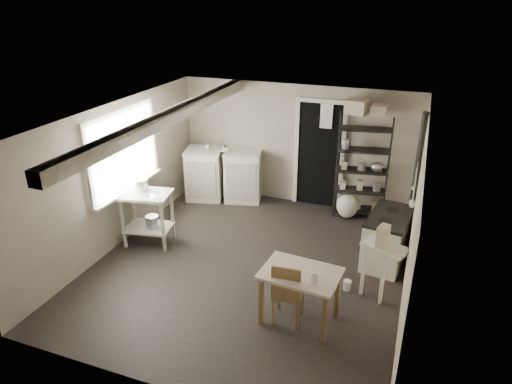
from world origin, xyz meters
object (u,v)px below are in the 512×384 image
(shelf_rack, at_px, (362,167))
(stockpot, at_px, (141,187))
(stove, at_px, (388,236))
(work_table, at_px, (300,295))
(chair, at_px, (289,287))
(flour_sack, at_px, (347,205))
(base_cabinets, at_px, (224,176))
(prep_table, at_px, (148,221))

(shelf_rack, bearing_deg, stockpot, -157.89)
(stove, height_order, work_table, stove)
(stockpot, xyz_separation_m, chair, (2.84, -1.16, -0.45))
(flour_sack, bearing_deg, work_table, -91.19)
(stockpot, bearing_deg, chair, -22.18)
(stove, distance_m, chair, 2.08)
(base_cabinets, height_order, stove, base_cabinets)
(chair, relative_size, flour_sack, 1.84)
(shelf_rack, bearing_deg, base_cabinets, 172.06)
(stockpot, distance_m, work_table, 3.23)
(prep_table, height_order, chair, chair)
(shelf_rack, bearing_deg, chair, -107.57)
(stove, bearing_deg, stockpot, -162.16)
(stove, xyz_separation_m, flour_sack, (-0.82, 1.29, -0.20))
(shelf_rack, xyz_separation_m, stove, (0.65, -1.45, -0.51))
(work_table, bearing_deg, shelf_rack, 85.87)
(chair, bearing_deg, stockpot, 154.09)
(chair, bearing_deg, base_cabinets, 122.22)
(flour_sack, bearing_deg, chair, -93.71)
(stockpot, xyz_separation_m, shelf_rack, (3.21, 2.10, 0.01))
(prep_table, height_order, stove, prep_table)
(base_cabinets, bearing_deg, prep_table, -116.39)
(stove, height_order, flour_sack, stove)
(stove, bearing_deg, shelf_rack, 122.35)
(prep_table, bearing_deg, work_table, -19.99)
(shelf_rack, xyz_separation_m, flour_sack, (-0.17, -0.16, -0.71))
(chair, bearing_deg, work_table, 8.22)
(stockpot, height_order, flour_sack, stockpot)
(stove, bearing_deg, prep_table, -160.34)
(stove, bearing_deg, chair, -111.13)
(stockpot, relative_size, stove, 0.27)
(prep_table, relative_size, stove, 0.88)
(chair, xyz_separation_m, flour_sack, (0.20, 3.10, -0.24))
(prep_table, bearing_deg, stockpot, 145.84)
(chair, bearing_deg, shelf_rack, 79.77)
(flour_sack, bearing_deg, prep_table, -144.85)
(shelf_rack, relative_size, stove, 1.89)
(base_cabinets, distance_m, flour_sack, 2.47)
(base_cabinets, bearing_deg, stockpot, -120.91)
(prep_table, xyz_separation_m, flour_sack, (2.90, 2.04, -0.16))
(stockpot, bearing_deg, stove, 9.63)
(prep_table, relative_size, flour_sack, 1.89)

